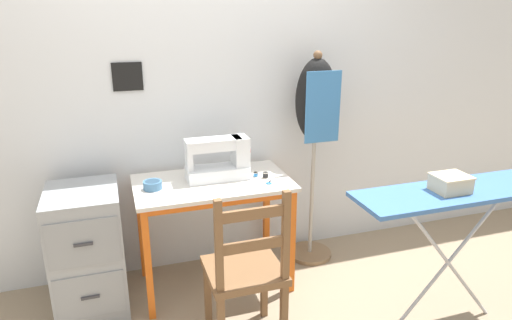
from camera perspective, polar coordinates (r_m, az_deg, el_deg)
ground_plane at (r=2.99m, az=-3.75°, el=-17.83°), size 14.00×14.00×0.00m
wall_back at (r=3.06m, az=-7.25°, el=9.10°), size 10.00×0.06×2.55m
sewing_table at (r=2.90m, az=-5.35°, el=-4.60°), size 0.97×0.56×0.74m
sewing_machine at (r=2.87m, az=-4.45°, el=0.03°), size 0.41×0.17×0.29m
fabric_bowl at (r=2.80m, az=-12.80°, el=-3.05°), size 0.11×0.11×0.05m
scissors at (r=2.85m, az=1.73°, el=-2.74°), size 0.09×0.12×0.01m
thread_spool_near_machine at (r=2.93m, az=-0.05°, el=-1.82°), size 0.04×0.04×0.03m
thread_spool_mid_table at (r=2.91m, az=1.19°, el=-1.89°), size 0.04×0.04×0.04m
wooden_chair at (r=2.47m, az=-1.30°, el=-13.87°), size 0.40×0.38×0.94m
filing_cabinet at (r=2.98m, az=-20.26°, el=-10.49°), size 0.41×0.50×0.77m
dress_form at (r=3.13m, az=7.45°, el=5.54°), size 0.32×0.32×1.50m
ironing_board at (r=2.65m, az=23.93°, el=-4.37°), size 1.16×0.32×0.87m
storage_box at (r=2.58m, az=23.14°, el=-2.67°), size 0.18×0.15×0.09m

